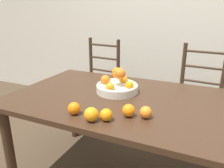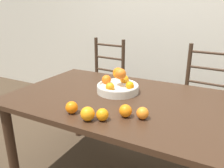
# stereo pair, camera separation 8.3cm
# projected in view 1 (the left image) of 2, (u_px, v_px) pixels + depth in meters

# --- Properties ---
(wall_back) EXTENTS (8.00, 0.06, 2.60)m
(wall_back) POSITION_uv_depth(u_px,v_px,m) (175.00, 12.00, 2.67)
(wall_back) COLOR beige
(wall_back) RESTS_ON ground_plane
(dining_table) EXTENTS (1.74, 0.99, 0.73)m
(dining_table) POSITION_uv_depth(u_px,v_px,m) (131.00, 110.00, 1.55)
(dining_table) COLOR #382316
(dining_table) RESTS_ON ground_plane
(fruit_bowl) EXTENTS (0.31, 0.31, 0.19)m
(fruit_bowl) POSITION_uv_depth(u_px,v_px,m) (117.00, 85.00, 1.64)
(fruit_bowl) COLOR beige
(fruit_bowl) RESTS_ON dining_table
(orange_loose_0) EXTENTS (0.07, 0.07, 0.07)m
(orange_loose_0) POSITION_uv_depth(u_px,v_px,m) (146.00, 112.00, 1.24)
(orange_loose_0) COLOR orange
(orange_loose_0) RESTS_ON dining_table
(orange_loose_1) EXTENTS (0.07, 0.07, 0.07)m
(orange_loose_1) POSITION_uv_depth(u_px,v_px,m) (74.00, 108.00, 1.28)
(orange_loose_1) COLOR orange
(orange_loose_1) RESTS_ON dining_table
(orange_loose_2) EXTENTS (0.07, 0.07, 0.07)m
(orange_loose_2) POSITION_uv_depth(u_px,v_px,m) (129.00, 110.00, 1.26)
(orange_loose_2) COLOR orange
(orange_loose_2) RESTS_ON dining_table
(orange_loose_3) EXTENTS (0.08, 0.08, 0.08)m
(orange_loose_3) POSITION_uv_depth(u_px,v_px,m) (91.00, 114.00, 1.20)
(orange_loose_3) COLOR orange
(orange_loose_3) RESTS_ON dining_table
(orange_loose_4) EXTENTS (0.07, 0.07, 0.07)m
(orange_loose_4) POSITION_uv_depth(u_px,v_px,m) (106.00, 115.00, 1.21)
(orange_loose_4) COLOR orange
(orange_loose_4) RESTS_ON dining_table
(chair_left) EXTENTS (0.45, 0.44, 1.01)m
(chair_left) POSITION_uv_depth(u_px,v_px,m) (98.00, 85.00, 2.57)
(chair_left) COLOR #382619
(chair_left) RESTS_ON ground_plane
(chair_right) EXTENTS (0.45, 0.43, 1.01)m
(chair_right) POSITION_uv_depth(u_px,v_px,m) (197.00, 100.00, 2.14)
(chair_right) COLOR #382619
(chair_right) RESTS_ON ground_plane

